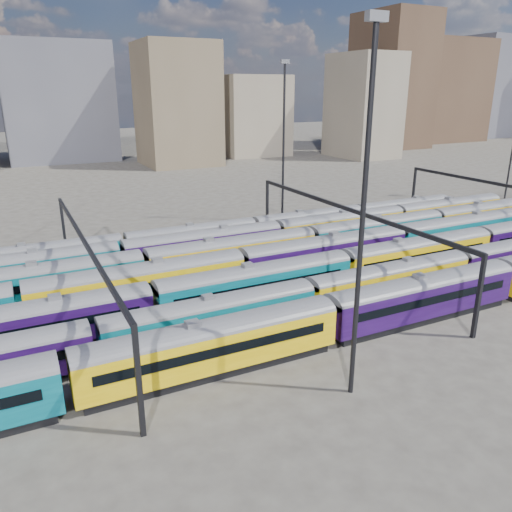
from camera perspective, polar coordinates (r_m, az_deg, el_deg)
name	(u,v)px	position (r m, az deg, el deg)	size (l,w,h in m)	color
ground	(271,283)	(57.84, 1.68, -3.06)	(500.00, 500.00, 0.00)	#3E3A34
rake_0	(423,293)	(50.42, 18.52, -4.00)	(150.82, 3.15, 5.31)	black
rake_1	(459,263)	(60.89, 22.20, -0.79)	(119.42, 2.91, 4.90)	black
rake_2	(257,280)	(50.84, 0.07, -2.80)	(150.96, 3.15, 5.32)	black
rake_3	(325,250)	(60.53, 7.93, 0.67)	(156.64, 3.27, 5.52)	black
rake_4	(310,239)	(65.05, 6.19, 1.93)	(130.09, 3.17, 5.35)	black
rake_5	(120,254)	(61.22, -15.26, 0.22)	(126.66, 3.09, 5.20)	black
rake_6	(123,244)	(66.26, -14.93, 1.33)	(111.52, 2.72, 4.57)	black
gantry_1	(85,251)	(49.84, -18.98, 0.59)	(0.35, 40.35, 8.03)	black
gantry_2	(345,216)	(60.92, 10.10, 4.48)	(0.35, 40.35, 8.03)	black
mast_2	(363,207)	(33.40, 12.18, 5.46)	(1.40, 0.50, 25.60)	black
mast_3	(284,137)	(82.37, 3.18, 13.41)	(1.40, 0.50, 25.60)	black
skyline	(386,90)	(200.98, 14.66, 17.85)	(399.22, 60.48, 50.03)	#665B4C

